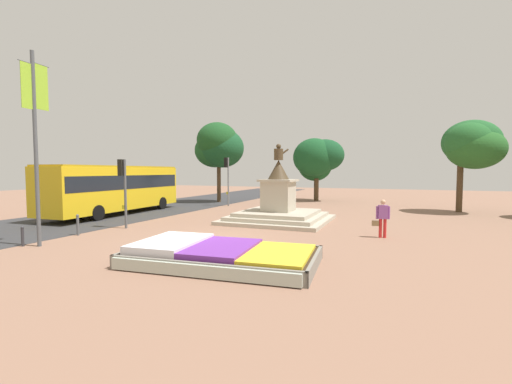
{
  "coord_description": "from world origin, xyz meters",
  "views": [
    {
      "loc": [
        6.83,
        -11.68,
        2.81
      ],
      "look_at": [
        0.86,
        2.85,
        1.86
      ],
      "focal_mm": 24.0,
      "sensor_mm": 36.0,
      "label": 1
    }
  ],
  "objects_px": {
    "flower_planter": "(218,255)",
    "statue_monument": "(278,207)",
    "kerb_bollard_south": "(23,236)",
    "traffic_light_far_corner": "(227,173)",
    "pedestrian_with_handbag": "(382,216)",
    "kerb_bollard_mid_a": "(78,224)",
    "city_bus": "(116,186)",
    "traffic_light_mid_block": "(123,181)",
    "banner_pole": "(36,138)"
  },
  "relations": [
    {
      "from": "traffic_light_mid_block",
      "to": "banner_pole",
      "type": "relative_size",
      "value": 0.47
    },
    {
      "from": "banner_pole",
      "to": "pedestrian_with_handbag",
      "type": "distance_m",
      "value": 13.92
    },
    {
      "from": "traffic_light_far_corner",
      "to": "city_bus",
      "type": "xyz_separation_m",
      "value": [
        -4.35,
        -7.43,
        -0.86
      ]
    },
    {
      "from": "traffic_light_far_corner",
      "to": "kerb_bollard_mid_a",
      "type": "distance_m",
      "value": 14.03
    },
    {
      "from": "flower_planter",
      "to": "kerb_bollard_mid_a",
      "type": "xyz_separation_m",
      "value": [
        -7.88,
        1.69,
        0.22
      ]
    },
    {
      "from": "pedestrian_with_handbag",
      "to": "kerb_bollard_mid_a",
      "type": "xyz_separation_m",
      "value": [
        -12.37,
        -4.52,
        -0.42
      ]
    },
    {
      "from": "flower_planter",
      "to": "banner_pole",
      "type": "distance_m",
      "value": 8.26
    },
    {
      "from": "traffic_light_far_corner",
      "to": "kerb_bollard_south",
      "type": "relative_size",
      "value": 5.14
    },
    {
      "from": "flower_planter",
      "to": "city_bus",
      "type": "bearing_deg",
      "value": 145.9
    },
    {
      "from": "traffic_light_mid_block",
      "to": "traffic_light_far_corner",
      "type": "relative_size",
      "value": 0.87
    },
    {
      "from": "kerb_bollard_south",
      "to": "traffic_light_far_corner",
      "type": "bearing_deg",
      "value": 89.08
    },
    {
      "from": "kerb_bollard_mid_a",
      "to": "statue_monument",
      "type": "bearing_deg",
      "value": 47.37
    },
    {
      "from": "city_bus",
      "to": "pedestrian_with_handbag",
      "type": "relative_size",
      "value": 6.52
    },
    {
      "from": "statue_monument",
      "to": "banner_pole",
      "type": "height_order",
      "value": "banner_pole"
    },
    {
      "from": "flower_planter",
      "to": "kerb_bollard_south",
      "type": "height_order",
      "value": "kerb_bollard_south"
    },
    {
      "from": "statue_monument",
      "to": "banner_pole",
      "type": "xyz_separation_m",
      "value": [
        -6.24,
        -9.5,
        3.26
      ]
    },
    {
      "from": "city_bus",
      "to": "kerb_bollard_mid_a",
      "type": "xyz_separation_m",
      "value": [
        4.11,
        -6.43,
        -1.34
      ]
    },
    {
      "from": "statue_monument",
      "to": "traffic_light_far_corner",
      "type": "relative_size",
      "value": 1.4
    },
    {
      "from": "kerb_bollard_south",
      "to": "kerb_bollard_mid_a",
      "type": "bearing_deg",
      "value": 89.52
    },
    {
      "from": "statue_monument",
      "to": "kerb_bollard_mid_a",
      "type": "distance_m",
      "value": 10.02
    },
    {
      "from": "flower_planter",
      "to": "statue_monument",
      "type": "height_order",
      "value": "statue_monument"
    },
    {
      "from": "flower_planter",
      "to": "traffic_light_far_corner",
      "type": "xyz_separation_m",
      "value": [
        -7.65,
        15.54,
        2.42
      ]
    },
    {
      "from": "statue_monument",
      "to": "traffic_light_far_corner",
      "type": "bearing_deg",
      "value": 135.26
    },
    {
      "from": "traffic_light_mid_block",
      "to": "pedestrian_with_handbag",
      "type": "xyz_separation_m",
      "value": [
        11.88,
        2.28,
        -1.44
      ]
    },
    {
      "from": "banner_pole",
      "to": "kerb_bollard_south",
      "type": "bearing_deg",
      "value": -155.64
    },
    {
      "from": "banner_pole",
      "to": "kerb_bollard_south",
      "type": "relative_size",
      "value": 9.46
    },
    {
      "from": "statue_monument",
      "to": "traffic_light_far_corner",
      "type": "xyz_separation_m",
      "value": [
        -6.54,
        6.48,
        1.9
      ]
    },
    {
      "from": "traffic_light_mid_block",
      "to": "kerb_bollard_south",
      "type": "relative_size",
      "value": 4.46
    },
    {
      "from": "statue_monument",
      "to": "kerb_bollard_mid_a",
      "type": "xyz_separation_m",
      "value": [
        -6.78,
        -7.37,
        -0.3
      ]
    },
    {
      "from": "flower_planter",
      "to": "traffic_light_far_corner",
      "type": "relative_size",
      "value": 1.53
    },
    {
      "from": "kerb_bollard_mid_a",
      "to": "pedestrian_with_handbag",
      "type": "bearing_deg",
      "value": 20.06
    },
    {
      "from": "traffic_light_mid_block",
      "to": "city_bus",
      "type": "xyz_separation_m",
      "value": [
        -4.6,
        4.19,
        -0.52
      ]
    },
    {
      "from": "banner_pole",
      "to": "city_bus",
      "type": "xyz_separation_m",
      "value": [
        -4.65,
        8.56,
        -2.22
      ]
    },
    {
      "from": "kerb_bollard_mid_a",
      "to": "flower_planter",
      "type": "bearing_deg",
      "value": -12.11
    },
    {
      "from": "pedestrian_with_handbag",
      "to": "kerb_bollard_mid_a",
      "type": "relative_size",
      "value": 1.74
    },
    {
      "from": "banner_pole",
      "to": "flower_planter",
      "type": "bearing_deg",
      "value": 3.42
    },
    {
      "from": "traffic_light_far_corner",
      "to": "kerb_bollard_south",
      "type": "height_order",
      "value": "traffic_light_far_corner"
    },
    {
      "from": "traffic_light_far_corner",
      "to": "kerb_bollard_south",
      "type": "distance_m",
      "value": 16.4
    },
    {
      "from": "city_bus",
      "to": "kerb_bollard_south",
      "type": "relative_size",
      "value": 13.89
    },
    {
      "from": "traffic_light_mid_block",
      "to": "banner_pole",
      "type": "height_order",
      "value": "banner_pole"
    },
    {
      "from": "statue_monument",
      "to": "pedestrian_with_handbag",
      "type": "distance_m",
      "value": 6.27
    },
    {
      "from": "traffic_light_mid_block",
      "to": "banner_pole",
      "type": "distance_m",
      "value": 4.69
    },
    {
      "from": "traffic_light_mid_block",
      "to": "traffic_light_far_corner",
      "type": "distance_m",
      "value": 11.62
    },
    {
      "from": "traffic_light_mid_block",
      "to": "kerb_bollard_south",
      "type": "bearing_deg",
      "value": -96.27
    },
    {
      "from": "pedestrian_with_handbag",
      "to": "kerb_bollard_mid_a",
      "type": "distance_m",
      "value": 13.18
    },
    {
      "from": "traffic_light_mid_block",
      "to": "traffic_light_far_corner",
      "type": "bearing_deg",
      "value": 91.23
    },
    {
      "from": "flower_planter",
      "to": "kerb_bollard_south",
      "type": "bearing_deg",
      "value": -174.98
    },
    {
      "from": "flower_planter",
      "to": "banner_pole",
      "type": "xyz_separation_m",
      "value": [
        -7.34,
        -0.44,
        3.78
      ]
    },
    {
      "from": "city_bus",
      "to": "banner_pole",
      "type": "bearing_deg",
      "value": -61.46
    },
    {
      "from": "city_bus",
      "to": "kerb_bollard_mid_a",
      "type": "bearing_deg",
      "value": -57.41
    }
  ]
}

